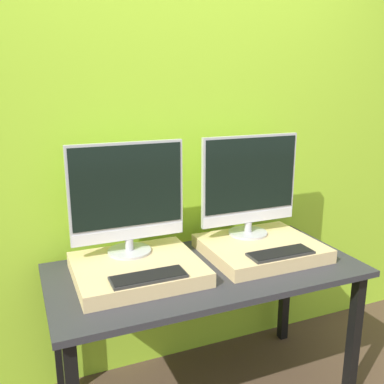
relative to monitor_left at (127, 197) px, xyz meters
name	(u,v)px	position (x,y,z in m)	size (l,w,h in m)	color
wall_back	(174,142)	(0.33, 0.26, 0.21)	(8.00, 0.04, 2.60)	#9ED12D
workbench	(206,283)	(0.33, -0.17, -0.43)	(1.50, 0.72, 0.74)	#2D2D33
wooden_riser_left	(137,269)	(0.00, -0.13, -0.31)	(0.57, 0.50, 0.07)	#D6B77F
monitor_left	(127,197)	(0.00, 0.00, 0.00)	(0.55, 0.21, 0.54)	#B2B2B7
keyboard_left	(149,277)	(0.00, -0.31, -0.27)	(0.32, 0.12, 0.01)	#2D2D2D
wooden_riser_right	(260,248)	(0.66, -0.13, -0.31)	(0.57, 0.50, 0.07)	#D6B77F
monitor_right	(250,184)	(0.66, 0.00, 0.00)	(0.55, 0.21, 0.54)	#B2B2B7
keyboard_right	(281,253)	(0.66, -0.31, -0.27)	(0.32, 0.12, 0.01)	#2D2D2D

